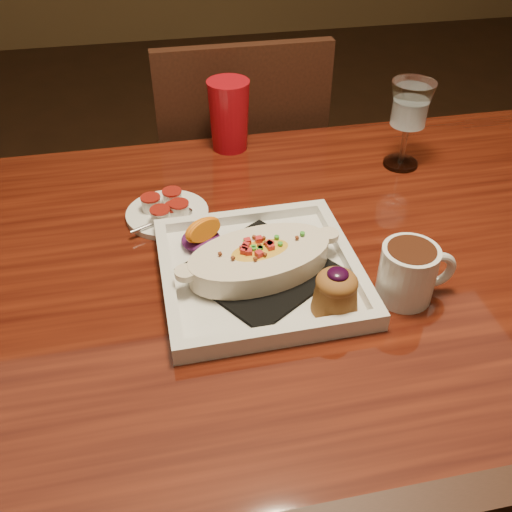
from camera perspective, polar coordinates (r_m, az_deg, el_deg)
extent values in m
plane|color=black|center=(1.52, 3.11, -22.80)|extent=(7.00, 7.00, 0.00)
cube|color=#611E0D|center=(0.95, 4.61, -1.14)|extent=(1.50, 0.90, 0.04)
cylinder|color=black|center=(1.70, 22.77, -0.03)|extent=(0.07, 0.07, 0.71)
cube|color=black|center=(1.67, -2.27, 6.57)|extent=(0.42, 0.42, 0.04)
cylinder|color=black|center=(1.96, 1.96, 4.11)|extent=(0.04, 0.04, 0.45)
cylinder|color=black|center=(1.92, -7.99, 2.91)|extent=(0.04, 0.04, 0.45)
cylinder|color=black|center=(1.70, 4.58, -2.28)|extent=(0.04, 0.04, 0.45)
cylinder|color=black|center=(1.65, -6.88, -3.84)|extent=(0.04, 0.04, 0.45)
cube|color=black|center=(1.38, -1.15, 11.28)|extent=(0.40, 0.03, 0.46)
cube|color=white|center=(0.89, 0.39, -1.89)|extent=(0.31, 0.31, 0.01)
cube|color=black|center=(0.88, 0.39, -1.44)|extent=(0.26, 0.26, 0.01)
ellipsoid|color=yellow|center=(0.87, 0.40, -0.26)|extent=(0.21, 0.14, 0.04)
ellipsoid|color=#511250|center=(0.94, -5.52, 1.65)|extent=(0.07, 0.07, 0.02)
cone|color=brown|center=(0.81, 7.94, -3.95)|extent=(0.07, 0.07, 0.05)
ellipsoid|color=brown|center=(0.80, 8.10, -2.62)|extent=(0.06, 0.06, 0.03)
ellipsoid|color=black|center=(0.79, 8.19, -1.80)|extent=(0.03, 0.03, 0.01)
cylinder|color=white|center=(0.86, 14.86, -1.69)|extent=(0.08, 0.08, 0.09)
cylinder|color=black|center=(0.84, 15.26, 0.19)|extent=(0.07, 0.07, 0.02)
torus|color=white|center=(0.88, 17.53, -1.33)|extent=(0.06, 0.02, 0.06)
cylinder|color=silver|center=(1.22, 14.23, 8.98)|extent=(0.07, 0.07, 0.01)
cylinder|color=silver|center=(1.20, 14.53, 10.68)|extent=(0.01, 0.01, 0.08)
cone|color=silver|center=(1.16, 15.21, 14.38)|extent=(0.08, 0.08, 0.09)
cylinder|color=white|center=(1.04, -8.85, 4.19)|extent=(0.15, 0.15, 0.01)
cylinder|color=white|center=(1.03, -10.44, 5.14)|extent=(0.03, 0.03, 0.03)
cylinder|color=maroon|center=(1.03, -10.53, 5.77)|extent=(0.04, 0.04, 0.00)
cylinder|color=white|center=(1.05, -8.36, 5.78)|extent=(0.03, 0.03, 0.03)
cylinder|color=maroon|center=(1.04, -8.43, 6.41)|extent=(0.04, 0.04, 0.00)
cylinder|color=white|center=(1.01, -7.67, 4.58)|extent=(0.03, 0.03, 0.03)
cylinder|color=maroon|center=(1.00, -7.74, 5.22)|extent=(0.04, 0.04, 0.00)
cylinder|color=white|center=(1.00, -9.52, 3.94)|extent=(0.03, 0.03, 0.03)
cylinder|color=maroon|center=(0.99, -9.60, 4.59)|extent=(0.04, 0.04, 0.00)
cylinder|color=white|center=(1.02, -8.11, 4.25)|extent=(0.04, 0.04, 0.03)
cylinder|color=maroon|center=(1.01, -8.19, 4.93)|extent=(0.04, 0.04, 0.00)
cone|color=#A70B16|center=(1.22, -2.72, 13.86)|extent=(0.09, 0.09, 0.15)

